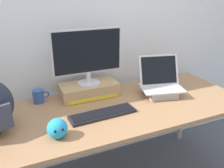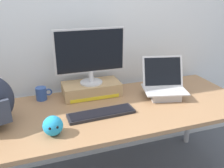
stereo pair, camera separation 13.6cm
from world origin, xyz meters
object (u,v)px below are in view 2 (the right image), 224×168
open_laptop (164,89)px  external_keyboard (101,113)px  plush_toy (53,126)px  desktop_monitor (90,54)px  toner_box_yellow (92,89)px  coffee_mug (42,94)px

open_laptop → external_keyboard: size_ratio=0.80×
external_keyboard → plush_toy: bearing=-160.5°
desktop_monitor → plush_toy: 0.64m
desktop_monitor → external_keyboard: size_ratio=1.16×
toner_box_yellow → open_laptop: size_ratio=1.21×
toner_box_yellow → coffee_mug: toner_box_yellow is taller
toner_box_yellow → desktop_monitor: desktop_monitor is taller
desktop_monitor → external_keyboard: desktop_monitor is taller
coffee_mug → toner_box_yellow: bearing=-5.9°
desktop_monitor → toner_box_yellow: bearing=89.8°
plush_toy → external_keyboard: bearing=21.8°
toner_box_yellow → plush_toy: bearing=-126.7°
toner_box_yellow → external_keyboard: (-0.02, -0.34, -0.04)m
toner_box_yellow → external_keyboard: size_ratio=0.97×
desktop_monitor → coffee_mug: bearing=174.4°
open_laptop → plush_toy: bearing=-150.0°
toner_box_yellow → open_laptop: open_laptop is taller
open_laptop → toner_box_yellow: bearing=171.9°
coffee_mug → plush_toy: plush_toy is taller
desktop_monitor → plush_toy: (-0.35, -0.47, -0.27)m
toner_box_yellow → open_laptop: 0.57m
desktop_monitor → open_laptop: size_ratio=1.45×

